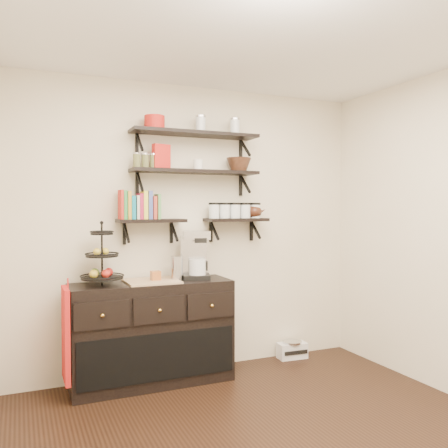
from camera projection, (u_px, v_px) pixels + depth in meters
ceiling at (287, 19)px, 2.88m from camera, size 3.50×3.50×0.02m
back_wall at (191, 229)px, 4.53m from camera, size 3.50×0.02×2.70m
shelf_top at (195, 134)px, 4.38m from camera, size 1.20×0.27×0.23m
shelf_mid at (195, 172)px, 4.39m from camera, size 1.20×0.27×0.23m
shelf_low_left at (151, 221)px, 4.25m from camera, size 0.60×0.25×0.23m
shelf_low_right at (236, 220)px, 4.58m from camera, size 0.60×0.25×0.23m
cookbooks at (141, 206)px, 4.21m from camera, size 0.36×0.15×0.26m
glass_canisters at (235, 211)px, 4.58m from camera, size 0.54×0.10×0.13m
sideboard at (152, 333)px, 4.16m from camera, size 1.40×0.50×0.92m
fruit_stand at (102, 264)px, 3.98m from camera, size 0.35×0.35×0.52m
candle at (156, 275)px, 4.16m from camera, size 0.08×0.08×0.08m
coffee_maker at (195, 256)px, 4.34m from camera, size 0.29×0.29×0.44m
thermal_carafe at (177, 268)px, 4.22m from camera, size 0.11×0.11×0.22m
apron at (66, 335)px, 3.78m from camera, size 0.04×0.32×0.75m
radio at (292, 350)px, 4.88m from camera, size 0.31×0.21×0.18m
recipe_box at (161, 157)px, 4.25m from camera, size 0.17×0.10×0.22m
walnut_bowl at (239, 165)px, 4.56m from camera, size 0.24×0.24×0.13m
ramekins at (198, 165)px, 4.39m from camera, size 0.09×0.09×0.10m
teapot at (254, 211)px, 4.66m from camera, size 0.20×0.16×0.15m
red_pot at (154, 123)px, 4.22m from camera, size 0.18×0.18×0.12m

